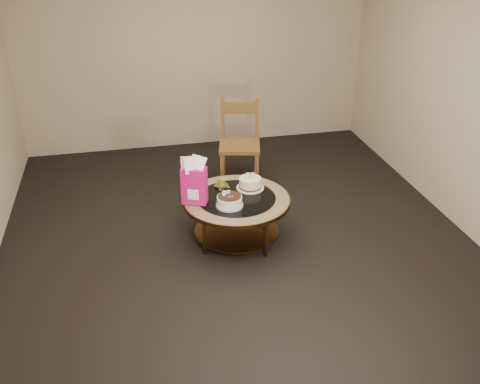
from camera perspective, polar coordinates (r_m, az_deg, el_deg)
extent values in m
plane|color=black|center=(5.27, -0.35, -4.97)|extent=(5.00, 5.00, 0.00)
cube|color=tan|center=(7.07, -4.82, 15.04)|extent=(4.50, 0.02, 2.60)
cube|color=tan|center=(2.58, 11.58, -10.04)|extent=(4.50, 0.02, 2.60)
cube|color=tan|center=(5.59, 23.10, 9.47)|extent=(0.02, 5.00, 2.60)
cylinder|color=#563818|center=(5.40, 2.79, -1.54)|extent=(0.04, 0.04, 0.42)
cylinder|color=#563818|center=(5.42, -3.20, -1.41)|extent=(0.04, 0.04, 0.42)
cylinder|color=#563818|center=(4.94, -3.81, -4.62)|extent=(0.04, 0.04, 0.42)
cylinder|color=#563818|center=(4.91, 2.79, -4.77)|extent=(0.04, 0.04, 0.42)
cylinder|color=#563818|center=(5.22, -0.35, -4.05)|extent=(0.82, 0.82, 0.02)
cylinder|color=#563818|center=(5.05, -0.36, -0.85)|extent=(1.02, 1.02, 0.04)
cylinder|color=#A08058|center=(5.04, -0.36, -0.71)|extent=(1.00, 1.00, 0.01)
cylinder|color=black|center=(5.04, -0.37, -0.63)|extent=(0.74, 0.74, 0.01)
cylinder|color=#B499D8|center=(4.89, -1.12, -1.41)|extent=(0.25, 0.25, 0.02)
cylinder|color=white|center=(4.87, -1.13, -0.99)|extent=(0.23, 0.23, 0.10)
cylinder|color=black|center=(4.84, -1.13, -0.44)|extent=(0.22, 0.22, 0.01)
sphere|color=#B499D8|center=(4.86, -1.69, -0.07)|extent=(0.05, 0.05, 0.05)
sphere|color=#B499D8|center=(4.88, -1.27, 0.00)|extent=(0.04, 0.04, 0.04)
sphere|color=#B499D8|center=(4.84, -1.76, -0.30)|extent=(0.04, 0.04, 0.04)
cone|color=#207A32|center=(4.86, -1.33, -0.27)|extent=(0.02, 0.03, 0.02)
cone|color=#207A32|center=(4.86, -1.96, -0.27)|extent=(0.03, 0.03, 0.02)
cone|color=#207A32|center=(4.90, -1.10, -0.03)|extent=(0.03, 0.03, 0.02)
cone|color=#207A32|center=(4.82, -1.57, -0.52)|extent=(0.03, 0.03, 0.02)
cylinder|color=white|center=(5.20, 1.09, 0.46)|extent=(0.27, 0.27, 0.01)
cylinder|color=#432913|center=(5.20, 1.09, 0.60)|extent=(0.22, 0.22, 0.02)
cylinder|color=beige|center=(5.17, 1.10, 1.09)|extent=(0.21, 0.21, 0.08)
cube|color=#4FA145|center=(5.14, 0.82, 1.78)|extent=(0.04, 0.01, 0.06)
cube|color=white|center=(5.14, 0.82, 1.78)|extent=(0.03, 0.02, 0.05)
cube|color=#4082DA|center=(5.15, 1.38, 1.80)|extent=(0.04, 0.01, 0.06)
cube|color=white|center=(5.15, 1.38, 1.80)|extent=(0.03, 0.02, 0.05)
cube|color=#F2168B|center=(4.89, -4.88, 0.69)|extent=(0.26, 0.20, 0.35)
cube|color=white|center=(4.92, -4.85, 0.05)|extent=(0.14, 0.16, 0.10)
cube|color=#E3BE5D|center=(5.23, -1.97, 0.59)|extent=(0.15, 0.15, 0.01)
cylinder|color=gold|center=(5.23, -1.97, 0.70)|extent=(0.13, 0.13, 0.01)
cylinder|color=olive|center=(5.21, -1.98, 1.09)|extent=(0.07, 0.07, 0.07)
cylinder|color=black|center=(5.19, -1.98, 1.48)|extent=(0.00, 0.00, 0.01)
cube|color=brown|center=(6.10, -0.04, 4.98)|extent=(0.54, 0.54, 0.04)
cube|color=brown|center=(6.02, -1.91, 2.13)|extent=(0.05, 0.05, 0.49)
cube|color=brown|center=(6.02, 1.80, 2.12)|extent=(0.05, 0.05, 0.49)
cube|color=brown|center=(6.38, -1.79, 3.65)|extent=(0.05, 0.05, 0.49)
cube|color=brown|center=(6.37, 1.72, 3.64)|extent=(0.05, 0.05, 0.49)
cube|color=brown|center=(6.19, -1.85, 7.81)|extent=(0.05, 0.05, 0.50)
cube|color=brown|center=(6.19, 1.79, 7.80)|extent=(0.05, 0.05, 0.50)
cube|color=brown|center=(6.14, -0.03, 8.94)|extent=(0.39, 0.12, 0.13)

